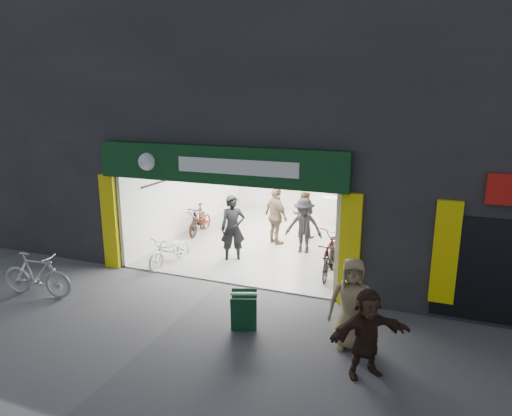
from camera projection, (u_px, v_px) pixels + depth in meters
The scene contains 17 objects.
ground at pixel (220, 283), 11.62m from camera, with size 60.00×60.00×0.00m, color #56565B.
building at pixel (309, 106), 14.77m from camera, with size 17.00×10.27×8.00m.
bike_left_front at pixel (170, 250), 12.69m from camera, with size 0.59×1.70×0.89m, color silver.
bike_left_midfront at pixel (198, 220), 15.58m from camera, with size 0.48×1.71×1.03m, color black.
bike_left_midback at pixel (200, 222), 15.66m from camera, with size 0.56×1.62×0.85m, color maroon.
bike_left_back at pixel (230, 215), 16.36m from camera, with size 0.45×1.60×0.96m, color #A2A1A6.
bike_right_front at pixel (329, 259), 11.89m from camera, with size 0.47×1.68×1.01m, color black.
bike_right_mid at pixel (339, 243), 13.04m from camera, with size 0.72×2.05×1.08m, color maroon.
bike_right_back at pixel (356, 218), 15.89m from camera, with size 0.47×1.65×0.99m, color #BABABF.
parked_bike at pixel (37, 275), 10.74m from camera, with size 0.51×1.79×1.08m, color #AFB0B4.
customer_a at pixel (233, 228), 12.97m from camera, with size 0.70×0.46×1.92m, color black.
customer_b at pixel (304, 215), 15.10m from camera, with size 0.76×0.60×1.57m, color #3E2F1C.
customer_c at pixel (304, 226), 13.55m from camera, with size 1.11×0.64×1.71m, color black.
customer_d at pixel (276, 216), 14.34m from camera, with size 1.10×0.46×1.88m, color #7E6449.
pedestrian_near at pixel (351, 304), 8.49m from camera, with size 0.86×0.56×1.77m, color #938255.
pedestrian_far at pixel (367, 333), 7.63m from camera, with size 1.45×0.46×1.57m, color #332017.
sandwich_board at pixel (244, 311), 9.17m from camera, with size 0.67×0.68×0.80m.
Camera 1 is at (4.76, -9.75, 4.67)m, focal length 32.00 mm.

